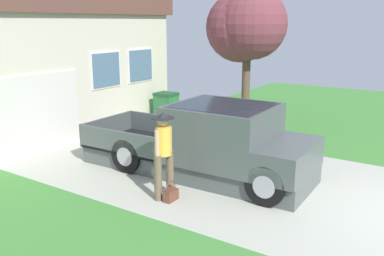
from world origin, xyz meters
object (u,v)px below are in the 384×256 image
at_px(pickup_truck, 214,144).
at_px(wheeled_trash_bin, 166,106).
at_px(person_with_hat, 164,150).
at_px(handbag, 171,194).
at_px(front_yard_tree, 248,27).

relative_size(pickup_truck, wheeled_trash_bin, 5.26).
distance_m(person_with_hat, handbag, 0.88).
bearing_deg(handbag, person_with_hat, 73.57).
height_order(pickup_truck, wheeled_trash_bin, pickup_truck).
relative_size(pickup_truck, handbag, 13.11).
distance_m(person_with_hat, wheeled_trash_bin, 6.42).
bearing_deg(front_yard_tree, pickup_truck, -161.23).
bearing_deg(pickup_truck, handbag, -1.41).
distance_m(handbag, front_yard_tree, 7.56).
relative_size(handbag, front_yard_tree, 0.09).
height_order(pickup_truck, handbag, pickup_truck).
xyz_separation_m(person_with_hat, front_yard_tree, (6.62, 1.51, 2.24)).
height_order(handbag, front_yard_tree, front_yard_tree).
bearing_deg(person_with_hat, front_yard_tree, 18.81).
height_order(pickup_truck, front_yard_tree, front_yard_tree).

